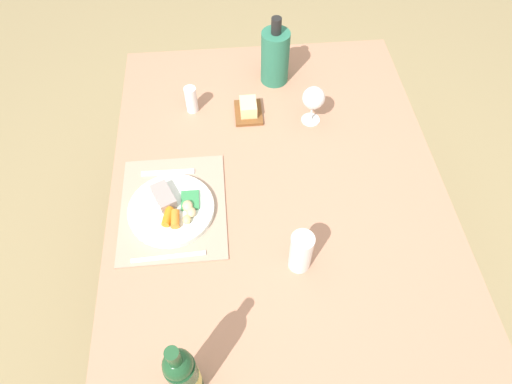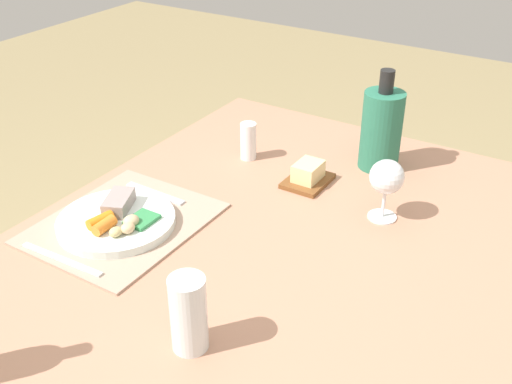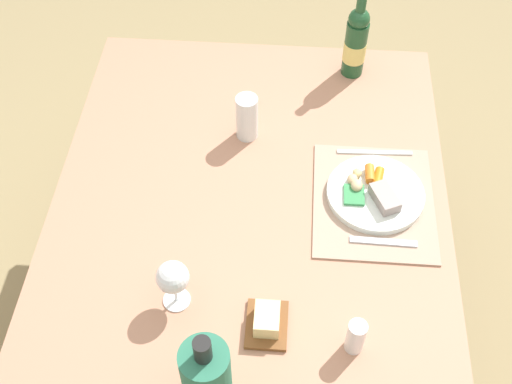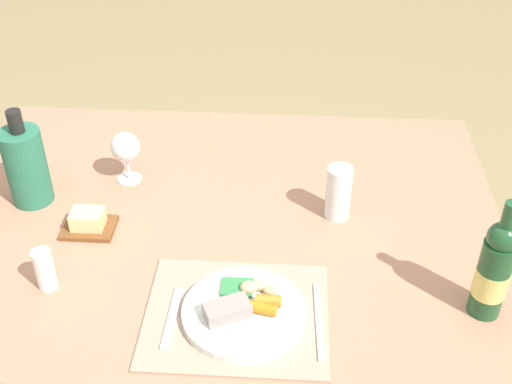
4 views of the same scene
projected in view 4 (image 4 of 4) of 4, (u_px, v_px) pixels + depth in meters
The scene contains 11 objects.
dining_table at pixel (222, 236), 1.75m from camera, with size 1.46×1.10×0.75m.
placemat at pixel (237, 315), 1.43m from camera, with size 0.40×0.33×0.01m, color tan.
dinner_plate at pixel (244, 310), 1.42m from camera, with size 0.27×0.27×0.05m.
fork at pixel (172, 317), 1.42m from camera, with size 0.02×0.18×0.01m, color silver.
knife at pixel (319, 320), 1.41m from camera, with size 0.01×0.22×0.01m, color silver.
butter_dish at pixel (88, 223), 1.66m from camera, with size 0.13×0.10×0.06m.
wine_glass at pixel (125, 148), 1.79m from camera, with size 0.08×0.08×0.15m.
water_tumbler at pixel (338, 196), 1.68m from camera, with size 0.07×0.07×0.15m.
wine_bottle at pixel (494, 270), 1.38m from camera, with size 0.07×0.07×0.30m.
cooler_bottle at pixel (26, 165), 1.71m from camera, with size 0.11×0.11×0.27m.
salt_shaker at pixel (45, 269), 1.48m from camera, with size 0.04×0.04×0.10m, color white.
Camera 4 is at (0.18, -1.33, 1.81)m, focal length 46.16 mm.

